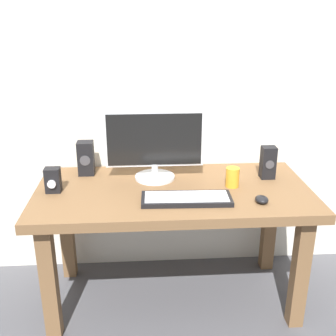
{
  "coord_description": "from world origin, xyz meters",
  "views": [
    {
      "loc": [
        -0.17,
        -2.06,
        1.62
      ],
      "look_at": [
        -0.03,
        0.0,
        0.83
      ],
      "focal_mm": 44.04,
      "sensor_mm": 36.0,
      "label": 1
    }
  ],
  "objects_px": {
    "speaker_right": "(268,162)",
    "coffee_mug": "(232,177)",
    "desk": "(173,205)",
    "keyboard_primary": "(186,199)",
    "monitor": "(154,145)",
    "mouse": "(262,199)",
    "audio_controller": "(53,180)",
    "speaker_left": "(86,158)"
  },
  "relations": [
    {
      "from": "keyboard_primary",
      "to": "coffee_mug",
      "type": "xyz_separation_m",
      "value": [
        0.27,
        0.17,
        0.04
      ]
    },
    {
      "from": "keyboard_primary",
      "to": "coffee_mug",
      "type": "relative_size",
      "value": 4.26
    },
    {
      "from": "desk",
      "to": "mouse",
      "type": "relative_size",
      "value": 18.59
    },
    {
      "from": "speaker_right",
      "to": "coffee_mug",
      "type": "relative_size",
      "value": 1.73
    },
    {
      "from": "desk",
      "to": "keyboard_primary",
      "type": "distance_m",
      "value": 0.21
    },
    {
      "from": "mouse",
      "to": "coffee_mug",
      "type": "bearing_deg",
      "value": 113.54
    },
    {
      "from": "coffee_mug",
      "to": "monitor",
      "type": "bearing_deg",
      "value": 159.98
    },
    {
      "from": "keyboard_primary",
      "to": "speaker_left",
      "type": "height_order",
      "value": "speaker_left"
    },
    {
      "from": "mouse",
      "to": "speaker_right",
      "type": "height_order",
      "value": "speaker_right"
    },
    {
      "from": "keyboard_primary",
      "to": "speaker_left",
      "type": "distance_m",
      "value": 0.69
    },
    {
      "from": "coffee_mug",
      "to": "keyboard_primary",
      "type": "bearing_deg",
      "value": -147.66
    },
    {
      "from": "mouse",
      "to": "audio_controller",
      "type": "height_order",
      "value": "audio_controller"
    },
    {
      "from": "desk",
      "to": "monitor",
      "type": "distance_m",
      "value": 0.36
    },
    {
      "from": "coffee_mug",
      "to": "audio_controller",
      "type": "bearing_deg",
      "value": -179.36
    },
    {
      "from": "monitor",
      "to": "coffee_mug",
      "type": "bearing_deg",
      "value": -20.02
    },
    {
      "from": "keyboard_primary",
      "to": "mouse",
      "type": "relative_size",
      "value": 5.76
    },
    {
      "from": "speaker_left",
      "to": "coffee_mug",
      "type": "distance_m",
      "value": 0.86
    },
    {
      "from": "monitor",
      "to": "mouse",
      "type": "bearing_deg",
      "value": -35.0
    },
    {
      "from": "speaker_right",
      "to": "coffee_mug",
      "type": "height_order",
      "value": "speaker_right"
    },
    {
      "from": "monitor",
      "to": "audio_controller",
      "type": "distance_m",
      "value": 0.59
    },
    {
      "from": "monitor",
      "to": "audio_controller",
      "type": "bearing_deg",
      "value": -163.28
    },
    {
      "from": "keyboard_primary",
      "to": "audio_controller",
      "type": "distance_m",
      "value": 0.72
    },
    {
      "from": "desk",
      "to": "monitor",
      "type": "height_order",
      "value": "monitor"
    },
    {
      "from": "speaker_right",
      "to": "speaker_left",
      "type": "distance_m",
      "value": 1.06
    },
    {
      "from": "speaker_right",
      "to": "keyboard_primary",
      "type": "bearing_deg",
      "value": -150.41
    },
    {
      "from": "keyboard_primary",
      "to": "mouse",
      "type": "bearing_deg",
      "value": -6.5
    },
    {
      "from": "speaker_right",
      "to": "audio_controller",
      "type": "relative_size",
      "value": 1.4
    },
    {
      "from": "keyboard_primary",
      "to": "mouse",
      "type": "height_order",
      "value": "mouse"
    },
    {
      "from": "speaker_right",
      "to": "coffee_mug",
      "type": "xyz_separation_m",
      "value": [
        -0.23,
        -0.11,
        -0.04
      ]
    },
    {
      "from": "desk",
      "to": "keyboard_primary",
      "type": "height_order",
      "value": "keyboard_primary"
    },
    {
      "from": "keyboard_primary",
      "to": "speaker_right",
      "type": "relative_size",
      "value": 2.47
    },
    {
      "from": "speaker_right",
      "to": "coffee_mug",
      "type": "distance_m",
      "value": 0.26
    },
    {
      "from": "keyboard_primary",
      "to": "audio_controller",
      "type": "xyz_separation_m",
      "value": [
        -0.7,
        0.16,
        0.05
      ]
    },
    {
      "from": "desk",
      "to": "speaker_left",
      "type": "bearing_deg",
      "value": 153.41
    },
    {
      "from": "desk",
      "to": "keyboard_primary",
      "type": "bearing_deg",
      "value": -71.58
    },
    {
      "from": "desk",
      "to": "speaker_left",
      "type": "relative_size",
      "value": 7.48
    },
    {
      "from": "monitor",
      "to": "audio_controller",
      "type": "relative_size",
      "value": 4.13
    },
    {
      "from": "keyboard_primary",
      "to": "speaker_left",
      "type": "relative_size",
      "value": 2.32
    },
    {
      "from": "desk",
      "to": "speaker_left",
      "type": "distance_m",
      "value": 0.59
    },
    {
      "from": "monitor",
      "to": "mouse",
      "type": "relative_size",
      "value": 6.9
    },
    {
      "from": "coffee_mug",
      "to": "mouse",
      "type": "bearing_deg",
      "value": -63.94
    },
    {
      "from": "desk",
      "to": "coffee_mug",
      "type": "relative_size",
      "value": 13.75
    }
  ]
}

